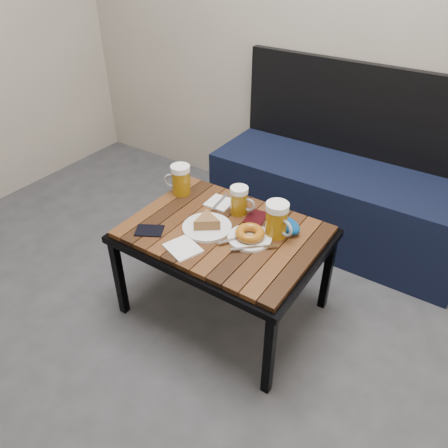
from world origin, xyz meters
The scene contains 12 objects.
bench centered at (0.02, 1.76, 0.27)m, with size 1.40×0.50×0.95m.
cafe_table centered at (-0.18, 0.90, 0.43)m, with size 0.84×0.62×0.47m.
beer_mug_left centered at (-0.52, 1.04, 0.54)m, with size 0.14×0.11×0.15m.
beer_mug_centre centered at (-0.20, 1.05, 0.54)m, with size 0.12×0.09×0.13m.
beer_mug_right centered at (0.02, 0.99, 0.55)m, with size 0.15×0.11×0.15m.
plate_pie centered at (-0.24, 0.87, 0.50)m, with size 0.21×0.21×0.06m.
plate_bagel centered at (-0.05, 0.90, 0.49)m, with size 0.22×0.21×0.05m.
napkin_left centered at (-0.31, 1.06, 0.48)m, with size 0.12×0.15×0.01m.
napkin_right centered at (-0.24, 0.70, 0.48)m, with size 0.17×0.15×0.01m.
passport_navy centered at (-0.44, 0.72, 0.47)m, with size 0.08×0.12×0.01m, color black.
passport_burgundy centered at (-0.11, 1.05, 0.47)m, with size 0.08×0.12×0.01m, color black.
knit_pouch centered at (0.05, 1.04, 0.50)m, with size 0.12×0.08×0.05m, color navy.
Camera 1 is at (0.65, -0.35, 1.56)m, focal length 35.00 mm.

